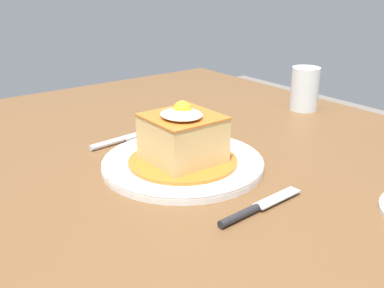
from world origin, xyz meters
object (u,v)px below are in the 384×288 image
Objects in this scene: main_plate at (183,163)px; drinking_glass at (304,92)px; fork at (116,141)px; knife at (251,210)px.

drinking_glass reaches higher than main_plate.
drinking_glass is at bearing 82.36° from fork.
main_plate is 2.70× the size of drinking_glass.
fork is 0.86× the size of knife.
main_plate is at bearing -76.07° from drinking_glass.
knife is (0.19, -0.02, -0.00)m from main_plate.
fork is 0.49m from drinking_glass.
knife is at bearing -6.02° from main_plate.
drinking_glass is at bearing 122.86° from knife.
fork is 1.35× the size of drinking_glass.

